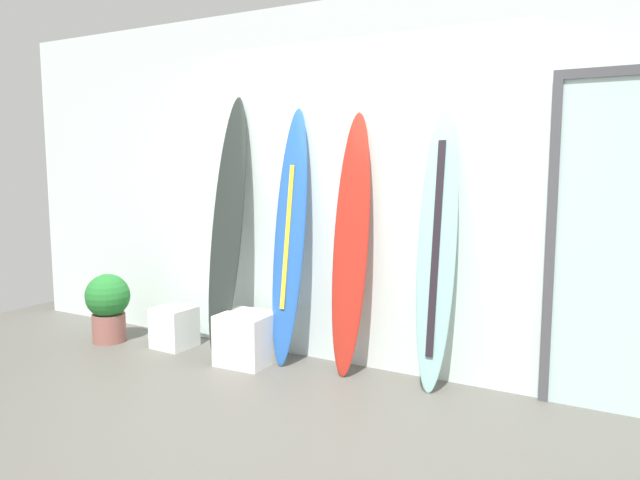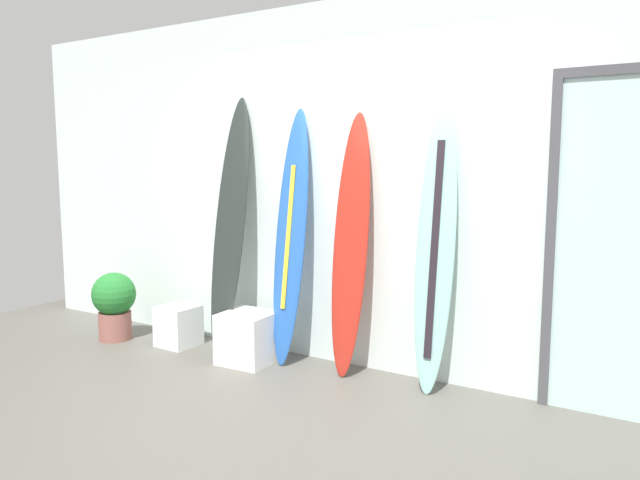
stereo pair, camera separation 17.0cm
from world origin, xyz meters
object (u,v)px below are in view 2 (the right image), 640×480
(surfboard_crimson, at_px, (350,247))
(surfboard_charcoal, at_px, (230,226))
(potted_plant, at_px, (114,302))
(display_block_center, at_px, (178,326))
(display_block_left, at_px, (248,338))
(surfboard_cobalt, at_px, (291,237))
(surfboard_seafoam, at_px, (436,250))

(surfboard_crimson, bearing_deg, surfboard_charcoal, -176.73)
(potted_plant, bearing_deg, surfboard_charcoal, 13.35)
(display_block_center, bearing_deg, display_block_left, -2.61)
(display_block_center, relative_size, potted_plant, 0.57)
(surfboard_cobalt, relative_size, display_block_left, 4.85)
(surfboard_crimson, bearing_deg, potted_plant, -171.53)
(surfboard_crimson, distance_m, display_block_left, 1.13)
(display_block_center, bearing_deg, potted_plant, -165.14)
(surfboard_seafoam, bearing_deg, potted_plant, -173.30)
(surfboard_charcoal, xyz_separation_m, surfboard_cobalt, (0.57, 0.05, -0.06))
(surfboard_cobalt, distance_m, display_block_center, 1.37)
(surfboard_cobalt, distance_m, potted_plant, 1.86)
(surfboard_charcoal, height_order, surfboard_seafoam, surfboard_charcoal)
(potted_plant, bearing_deg, display_block_center, 14.86)
(surfboard_seafoam, xyz_separation_m, display_block_center, (-2.27, -0.17, -0.82))
(surfboard_charcoal, height_order, potted_plant, surfboard_charcoal)
(surfboard_cobalt, relative_size, surfboard_crimson, 1.03)
(surfboard_charcoal, distance_m, surfboard_crimson, 1.10)
(surfboard_seafoam, bearing_deg, surfboard_crimson, -179.38)
(display_block_center, bearing_deg, surfboard_charcoal, 11.50)
(display_block_left, bearing_deg, surfboard_crimson, 14.08)
(surfboard_crimson, relative_size, display_block_center, 5.62)
(display_block_left, xyz_separation_m, display_block_center, (-0.80, 0.04, -0.03))
(surfboard_charcoal, bearing_deg, surfboard_crimson, 3.27)
(surfboard_cobalt, xyz_separation_m, display_block_center, (-1.08, -0.16, -0.83))
(surfboard_crimson, xyz_separation_m, display_block_left, (-0.81, -0.20, -0.77))
(surfboard_crimson, xyz_separation_m, display_block_center, (-1.61, -0.17, -0.79))
(display_block_left, bearing_deg, surfboard_seafoam, 8.16)
(display_block_left, distance_m, potted_plant, 1.43)
(surfboard_charcoal, relative_size, display_block_center, 6.11)
(surfboard_charcoal, distance_m, display_block_left, 0.92)
(surfboard_charcoal, bearing_deg, surfboard_seafoam, 2.28)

